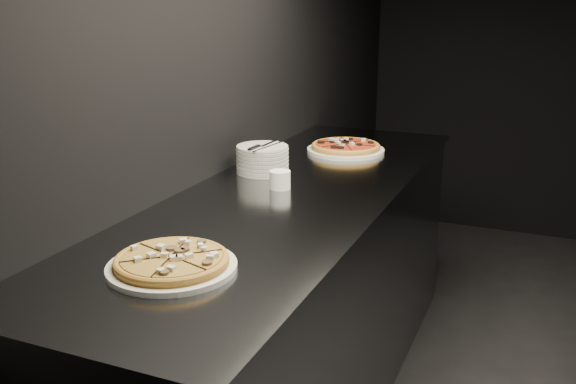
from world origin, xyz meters
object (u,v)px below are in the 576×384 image
at_px(pizza_mushroom, 172,262).
at_px(plate_stack, 262,159).
at_px(counter, 292,303).
at_px(cutlery, 262,146).
at_px(pizza_tomato, 346,147).
at_px(ramekin, 280,179).

bearing_deg(pizza_mushroom, plate_stack, 101.60).
xyz_separation_m(counter, cutlery, (-0.20, 0.18, 0.57)).
bearing_deg(plate_stack, pizza_mushroom, -78.40).
relative_size(pizza_mushroom, pizza_tomato, 1.08).
bearing_deg(pizza_tomato, counter, -89.12).
distance_m(pizza_tomato, ramekin, 0.66).
relative_size(cutlery, ramekin, 2.82).
bearing_deg(ramekin, pizza_tomato, 86.42).
xyz_separation_m(counter, plate_stack, (-0.21, 0.20, 0.51)).
height_order(counter, ramekin, ramekin).
bearing_deg(counter, pizza_mushroom, -90.78).
distance_m(plate_stack, ramekin, 0.25).
distance_m(cutlery, ramekin, 0.24).
distance_m(counter, pizza_mushroom, 0.92).
xyz_separation_m(pizza_tomato, plate_stack, (-0.20, -0.47, 0.03)).
bearing_deg(counter, ramekin, 173.57).
xyz_separation_m(counter, pizza_mushroom, (-0.01, -0.79, 0.48)).
relative_size(counter, cutlery, 11.08).
xyz_separation_m(pizza_mushroom, pizza_tomato, (0.00, 1.45, 0.00)).
bearing_deg(plate_stack, pizza_tomato, 66.67).
xyz_separation_m(pizza_tomato, ramekin, (-0.04, -0.66, 0.01)).
height_order(plate_stack, ramekin, plate_stack).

